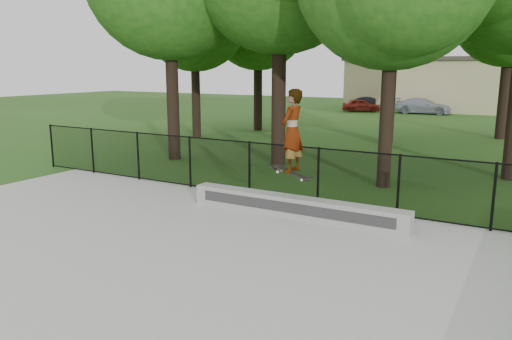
{
  "coord_description": "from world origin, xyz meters",
  "views": [
    {
      "loc": [
        6.71,
        -5.45,
        3.5
      ],
      "look_at": [
        1.18,
        4.2,
        1.2
      ],
      "focal_mm": 35.0,
      "sensor_mm": 36.0,
      "label": 1
    }
  ],
  "objects_px": {
    "grind_ledge": "(295,207)",
    "car_a": "(361,105)",
    "car_b": "(370,103)",
    "car_c": "(423,106)",
    "skater_airborne": "(292,132)"
  },
  "relations": [
    {
      "from": "car_b",
      "to": "car_c",
      "type": "height_order",
      "value": "car_c"
    },
    {
      "from": "grind_ledge",
      "to": "car_b",
      "type": "xyz_separation_m",
      "value": [
        -7.71,
        30.7,
        0.25
      ]
    },
    {
      "from": "car_b",
      "to": "car_c",
      "type": "relative_size",
      "value": 0.81
    },
    {
      "from": "car_b",
      "to": "car_a",
      "type": "bearing_deg",
      "value": 156.33
    },
    {
      "from": "grind_ledge",
      "to": "car_a",
      "type": "distance_m",
      "value": 29.68
    },
    {
      "from": "grind_ledge",
      "to": "car_b",
      "type": "distance_m",
      "value": 31.65
    },
    {
      "from": "car_c",
      "to": "skater_airborne",
      "type": "relative_size",
      "value": 1.83
    },
    {
      "from": "car_a",
      "to": "car_b",
      "type": "relative_size",
      "value": 0.98
    },
    {
      "from": "car_b",
      "to": "skater_airborne",
      "type": "relative_size",
      "value": 1.49
    },
    {
      "from": "grind_ledge",
      "to": "car_a",
      "type": "relative_size",
      "value": 1.78
    },
    {
      "from": "grind_ledge",
      "to": "car_a",
      "type": "bearing_deg",
      "value": 105.23
    },
    {
      "from": "skater_airborne",
      "to": "car_a",
      "type": "bearing_deg",
      "value": 105.16
    },
    {
      "from": "grind_ledge",
      "to": "car_b",
      "type": "height_order",
      "value": "car_b"
    },
    {
      "from": "car_b",
      "to": "car_c",
      "type": "bearing_deg",
      "value": -128.68
    },
    {
      "from": "grind_ledge",
      "to": "skater_airborne",
      "type": "xyz_separation_m",
      "value": [
        0.03,
        -0.27,
        1.79
      ]
    }
  ]
}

